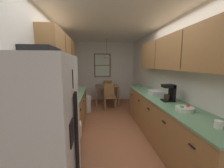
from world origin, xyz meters
TOP-DOWN VIEW (x-y plane):
  - ground_plane at (0.00, 1.00)m, footprint 12.00×12.00m
  - wall_left at (-1.35, 1.00)m, footprint 0.10×9.00m
  - wall_right at (1.35, 1.00)m, footprint 0.10×9.00m
  - wall_back at (0.00, 3.65)m, footprint 4.40×0.10m
  - ceiling_slab at (0.00, 1.00)m, footprint 4.40×9.00m
  - refrigerator at (-0.94, -1.22)m, footprint 0.74×0.79m
  - stove_range at (-0.99, -0.47)m, footprint 0.66×0.65m
  - microwave_over_range at (-1.11, -0.47)m, footprint 0.39×0.59m
  - counter_left at (-1.00, 0.84)m, footprint 0.64×1.98m
  - upper_cabinets_left at (-1.14, 0.79)m, footprint 0.33×2.06m
  - counter_right at (1.00, 0.09)m, footprint 0.64×3.32m
  - upper_cabinets_right at (1.14, 0.04)m, footprint 0.33×3.00m
  - dining_table at (0.05, 2.88)m, footprint 0.91×0.77m
  - dining_chair_near at (0.10, 2.28)m, footprint 0.41×0.41m
  - dining_chair_far at (0.13, 3.47)m, footprint 0.43×0.43m
  - pendant_light at (0.05, 2.88)m, footprint 0.29×0.29m
  - back_window at (-0.10, 3.58)m, footprint 0.71×0.05m
  - trash_bin at (-0.70, 2.05)m, footprint 0.28×0.28m
  - storage_canister at (-1.00, 0.13)m, footprint 0.13×0.13m
  - dish_towel at (-0.64, -0.31)m, footprint 0.02×0.16m
  - coffee_maker at (1.03, -0.09)m, footprint 0.22×0.18m
  - mug_by_coffeemaker at (0.99, -1.23)m, footprint 0.12×0.09m
  - mug_spare at (0.95, 1.53)m, footprint 0.11×0.08m
  - fruit_bowl at (0.98, -0.64)m, footprint 0.27×0.27m
  - dish_rack at (1.00, 0.45)m, footprint 0.28×0.34m
  - table_serving_bowl at (0.07, 2.89)m, footprint 0.21×0.21m

SIDE VIEW (x-z plane):
  - ground_plane at x=0.00m, z-range 0.00..0.00m
  - trash_bin at x=-0.70m, z-range 0.00..0.55m
  - counter_right at x=1.00m, z-range 0.00..0.90m
  - counter_left at x=-1.00m, z-range 0.00..0.90m
  - stove_range at x=-0.99m, z-range -0.08..1.02m
  - dish_towel at x=-0.64m, z-range 0.38..0.62m
  - dining_chair_near at x=0.10m, z-range 0.05..0.95m
  - dining_chair_far at x=0.13m, z-range 0.05..0.95m
  - dining_table at x=0.05m, z-range 0.25..1.00m
  - table_serving_bowl at x=0.07m, z-range 0.75..0.81m
  - refrigerator at x=-0.94m, z-range 0.00..1.70m
  - fruit_bowl at x=0.98m, z-range 0.89..0.98m
  - mug_by_coffeemaker at x=0.99m, z-range 0.90..0.99m
  - mug_spare at x=0.95m, z-range 0.90..0.99m
  - dish_rack at x=1.00m, z-range 0.90..1.00m
  - storage_canister at x=-1.00m, z-range 0.90..1.09m
  - coffee_maker at x=1.03m, z-range 0.91..1.23m
  - wall_left at x=-1.35m, z-range 0.00..2.55m
  - wall_right at x=1.35m, z-range 0.00..2.55m
  - wall_back at x=0.00m, z-range 0.00..2.55m
  - back_window at x=-0.10m, z-range 1.04..2.05m
  - microwave_over_range at x=-1.11m, z-range 1.49..1.85m
  - upper_cabinets_right at x=1.14m, z-range 1.50..2.16m
  - upper_cabinets_left at x=-1.14m, z-range 1.51..2.24m
  - pendant_light at x=0.05m, z-range 1.57..2.26m
  - ceiling_slab at x=0.00m, z-range 2.55..2.63m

